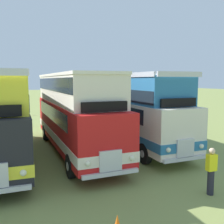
{
  "coord_description": "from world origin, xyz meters",
  "views": [
    {
      "loc": [
        8.13,
        -14.75,
        4.13
      ],
      "look_at": [
        14.03,
        0.06,
        2.17
      ],
      "focal_mm": 41.68,
      "sensor_mm": 36.0,
      "label": 1
    }
  ],
  "objects_px": {
    "marshal_person": "(211,171)",
    "bus_ninth_in_row": "(133,108)",
    "bus_seventh_in_row": "(1,114)",
    "bus_eighth_in_row": "(74,109)"
  },
  "relations": [
    {
      "from": "bus_ninth_in_row",
      "to": "marshal_person",
      "type": "xyz_separation_m",
      "value": [
        -0.63,
        -7.69,
        -1.47
      ]
    },
    {
      "from": "bus_seventh_in_row",
      "to": "marshal_person",
      "type": "xyz_separation_m",
      "value": [
        7.07,
        -7.54,
        -1.48
      ]
    },
    {
      "from": "bus_seventh_in_row",
      "to": "bus_eighth_in_row",
      "type": "distance_m",
      "value": 3.85
    },
    {
      "from": "bus_eighth_in_row",
      "to": "bus_ninth_in_row",
      "type": "distance_m",
      "value": 3.86
    },
    {
      "from": "bus_ninth_in_row",
      "to": "marshal_person",
      "type": "distance_m",
      "value": 7.85
    },
    {
      "from": "marshal_person",
      "to": "bus_ninth_in_row",
      "type": "bearing_deg",
      "value": 85.32
    },
    {
      "from": "bus_eighth_in_row",
      "to": "bus_ninth_in_row",
      "type": "bearing_deg",
      "value": 3.07
    },
    {
      "from": "bus_seventh_in_row",
      "to": "bus_eighth_in_row",
      "type": "height_order",
      "value": "bus_seventh_in_row"
    },
    {
      "from": "bus_seventh_in_row",
      "to": "bus_ninth_in_row",
      "type": "bearing_deg",
      "value": 1.05
    },
    {
      "from": "bus_seventh_in_row",
      "to": "bus_eighth_in_row",
      "type": "bearing_deg",
      "value": -0.97
    }
  ]
}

